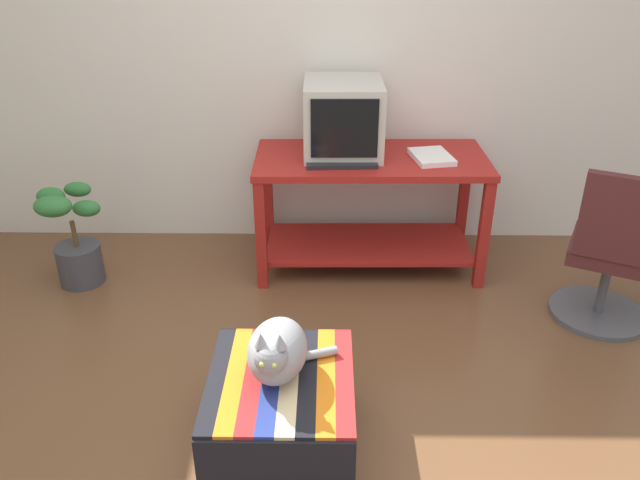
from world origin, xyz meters
The scene contains 11 objects.
ground_plane centered at (0.00, 0.00, 0.00)m, with size 14.00×14.00×0.00m, color brown.
back_wall centered at (0.00, 2.05, 1.30)m, with size 8.00×0.10×2.60m, color silver.
desk centered at (0.36, 1.60, 0.49)m, with size 1.37×0.67×0.72m.
tv_monitor centered at (0.19, 1.68, 0.92)m, with size 0.46×0.51×0.42m.
keyboard centered at (0.18, 1.45, 0.73)m, with size 0.40×0.15×0.02m, color black.
book centered at (0.71, 1.56, 0.73)m, with size 0.21×0.28×0.03m, color white.
ottoman_with_blanket centered at (-0.08, 0.03, 0.18)m, with size 0.58×0.66×0.36m.
cat centered at (-0.08, 0.05, 0.48)m, with size 0.37×0.37×0.28m.
potted_plant centered at (-1.38, 1.34, 0.26)m, with size 0.36×0.36×0.62m.
office_chair centered at (1.59, 0.97, 0.39)m, with size 0.56×0.56×0.89m.
pen centered at (0.75, 1.60, 0.72)m, with size 0.01×0.01×0.14m, color black.
Camera 1 is at (0.11, -1.91, 1.98)m, focal length 35.28 mm.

